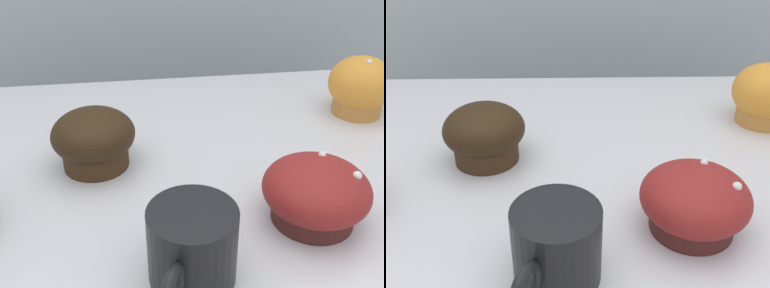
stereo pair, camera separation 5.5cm
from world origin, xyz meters
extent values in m
cube|color=#A8B2B7|center=(0.00, 0.60, 0.90)|extent=(3.20, 0.10, 1.80)
cylinder|color=#4B1F1C|center=(0.12, -0.11, 0.93)|extent=(0.09, 0.09, 0.04)
ellipsoid|color=maroon|center=(0.12, -0.11, 0.95)|extent=(0.12, 0.12, 0.06)
sphere|color=white|center=(0.13, -0.09, 0.98)|extent=(0.01, 0.01, 0.01)
sphere|color=white|center=(0.15, -0.12, 0.98)|extent=(0.01, 0.01, 0.01)
cylinder|color=#C8823B|center=(0.28, 0.13, 0.94)|extent=(0.08, 0.08, 0.05)
ellipsoid|color=orange|center=(0.28, 0.13, 0.96)|extent=(0.10, 0.10, 0.08)
cylinder|color=#3D2716|center=(-0.12, 0.03, 0.94)|extent=(0.08, 0.08, 0.05)
ellipsoid|color=black|center=(-0.12, 0.03, 0.96)|extent=(0.11, 0.11, 0.06)
cylinder|color=black|center=(-0.03, -0.17, 0.95)|extent=(0.08, 0.08, 0.08)
cylinder|color=black|center=(-0.03, -0.17, 0.99)|extent=(0.07, 0.07, 0.01)
camera|label=1|loc=(-0.07, -0.48, 1.24)|focal=42.00mm
camera|label=2|loc=(-0.01, -0.48, 1.24)|focal=42.00mm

